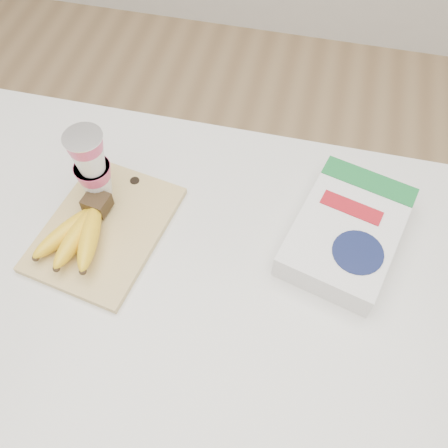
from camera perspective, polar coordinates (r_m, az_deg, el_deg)
name	(u,v)px	position (r m, az deg, el deg)	size (l,w,h in m)	color
room	(117,63)	(0.60, -12.16, 17.51)	(4.00, 4.00, 4.00)	tan
table	(179,347)	(1.36, -5.20, -13.77)	(1.17, 0.78, 0.87)	silver
cutting_board	(105,228)	(1.02, -13.43, -0.50)	(0.22, 0.30, 0.01)	#DBBD78
bananas	(80,231)	(0.99, -16.18, -0.80)	(0.14, 0.19, 0.06)	#382816
yogurt_stack	(91,165)	(0.99, -14.93, 6.53)	(0.08, 0.08, 0.17)	white
cereal_box	(347,231)	(0.99, 13.87, -0.81)	(0.25, 0.32, 0.06)	white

